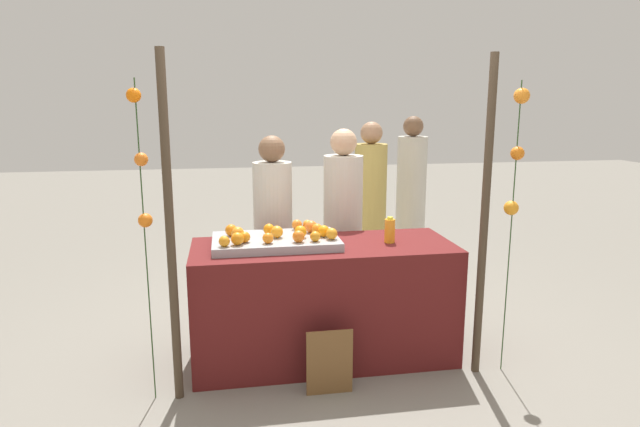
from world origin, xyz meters
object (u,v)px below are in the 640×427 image
Objects in this scene: juice_bottle at (390,230)px; vendor_right at (343,233)px; stall_counter at (323,301)px; orange_0 at (268,238)px; orange_1 at (224,241)px; vendor_left at (273,239)px; chalkboard_sign at (329,363)px.

vendor_right reaches higher than juice_bottle.
orange_0 is at bearing -163.06° from stall_counter.
vendor_left is (0.40, 0.85, -0.22)m from orange_1.
vendor_left reaches higher than orange_0.
vendor_right reaches higher than orange_0.
orange_0 is 0.91m from juice_bottle.
vendor_right is at bearing 1.91° from vendor_left.
stall_counter is at bearing 83.96° from chalkboard_sign.
orange_0 is 0.85m from vendor_left.
vendor_left is (-0.31, 0.69, 0.32)m from stall_counter.
orange_1 is at bearing -139.09° from vendor_right.
juice_bottle is at bearing -41.87° from vendor_left.
orange_1 is at bearing -115.27° from vendor_left.
orange_0 is 0.93m from chalkboard_sign.
orange_1 is 1.06m from chalkboard_sign.
vendor_right is at bearing 104.72° from juice_bottle.
vendor_left is at bearing -178.09° from vendor_right.
chalkboard_sign is (-0.55, -0.51, -0.75)m from juice_bottle.
stall_counter is 1.17× the size of vendor_left.
vendor_left is at bearing 138.13° from juice_bottle.
vendor_left reaches higher than orange_1.
juice_bottle is at bearing -2.36° from stall_counter.
chalkboard_sign is 1.41m from vendor_right.
vendor_right is at bearing 40.91° from orange_1.
orange_0 is 0.17× the size of chalkboard_sign.
stall_counter is 0.85m from vendor_right.
orange_0 is 0.05× the size of vendor_left.
vendor_right is (0.71, 0.84, -0.19)m from orange_0.
vendor_right reaches higher than orange_1.
orange_1 is at bearing -173.78° from orange_0.
stall_counter is 0.82m from vendor_left.
stall_counter is 25.22× the size of orange_1.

